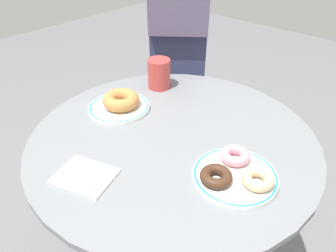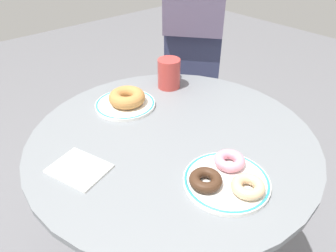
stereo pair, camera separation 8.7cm
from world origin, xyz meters
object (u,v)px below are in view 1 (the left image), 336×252
object	(u,v)px
cafe_table	(172,187)
donut_chocolate	(216,176)
plate_right	(235,176)
donut_glazed	(258,179)
donut_pink_frosted	(235,155)
paper_napkin	(85,176)
plate_left	(119,107)
donut_old_fashioned	(120,100)
person_figure	(179,33)
coffee_mug	(159,73)

from	to	relation	value
cafe_table	donut_chocolate	size ratio (longest dim) A/B	10.70
plate_right	donut_glazed	distance (m)	0.06
plate_right	cafe_table	bearing A→B (deg)	171.94
donut_pink_frosted	paper_napkin	world-z (taller)	donut_pink_frosted
plate_left	donut_old_fashioned	size ratio (longest dim) A/B	1.66
plate_left	paper_napkin	distance (m)	0.31
paper_napkin	person_figure	world-z (taller)	person_figure
donut_old_fashioned	donut_pink_frosted	distance (m)	0.40
plate_left	donut_pink_frosted	world-z (taller)	donut_pink_frosted
donut_chocolate	paper_napkin	distance (m)	0.30
plate_left	paper_napkin	size ratio (longest dim) A/B	1.43
donut_old_fashioned	plate_left	bearing A→B (deg)	-153.08
donut_old_fashioned	coffee_mug	xyz separation A→B (m)	(-0.02, 0.19, 0.02)
paper_napkin	person_figure	size ratio (longest dim) A/B	0.08
donut_glazed	person_figure	bearing A→B (deg)	141.95
donut_glazed	donut_chocolate	world-z (taller)	same
cafe_table	person_figure	bearing A→B (deg)	128.64
donut_pink_frosted	coffee_mug	size ratio (longest dim) A/B	0.67
plate_left	donut_glazed	bearing A→B (deg)	-2.24
plate_right	donut_old_fashioned	bearing A→B (deg)	176.23
paper_napkin	cafe_table	bearing A→B (deg)	80.21
donut_pink_frosted	donut_old_fashioned	bearing A→B (deg)	-177.87
person_figure	donut_old_fashioned	bearing A→B (deg)	-69.62
donut_chocolate	paper_napkin	size ratio (longest dim) A/B	0.56
cafe_table	donut_old_fashioned	bearing A→B (deg)	-179.33
donut_chocolate	coffee_mug	xyz separation A→B (m)	(-0.42, 0.27, 0.03)
donut_pink_frosted	paper_napkin	distance (m)	0.36
plate_right	coffee_mug	world-z (taller)	coffee_mug
cafe_table	plate_left	world-z (taller)	plate_left
coffee_mug	paper_napkin	bearing A→B (deg)	-67.99
plate_left	person_figure	world-z (taller)	person_figure
plate_left	donut_chocolate	xyz separation A→B (m)	(0.41, -0.07, 0.02)
donut_glazed	person_figure	xyz separation A→B (m)	(-0.67, 0.52, 0.05)
plate_right	donut_glazed	world-z (taller)	donut_glazed
plate_right	paper_napkin	xyz separation A→B (m)	(-0.26, -0.23, -0.00)
cafe_table	plate_right	distance (m)	0.30
coffee_mug	person_figure	xyz separation A→B (m)	(-0.17, 0.31, 0.02)
cafe_table	person_figure	world-z (taller)	person_figure
donut_old_fashioned	person_figure	xyz separation A→B (m)	(-0.19, 0.50, 0.04)
donut_old_fashioned	coffee_mug	distance (m)	0.19
donut_chocolate	paper_napkin	xyz separation A→B (m)	(-0.24, -0.18, -0.02)
donut_old_fashioned	paper_napkin	distance (m)	0.31
cafe_table	paper_napkin	xyz separation A→B (m)	(-0.05, -0.26, 0.21)
plate_left	paper_napkin	xyz separation A→B (m)	(0.17, -0.26, -0.00)
donut_old_fashioned	coffee_mug	bearing A→B (deg)	94.45
cafe_table	donut_pink_frosted	size ratio (longest dim) A/B	10.70
donut_pink_frosted	donut_chocolate	distance (m)	0.09
paper_napkin	donut_old_fashioned	bearing A→B (deg)	122.93
plate_left	cafe_table	bearing A→B (deg)	1.35
paper_napkin	person_figure	xyz separation A→B (m)	(-0.35, 0.76, 0.07)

